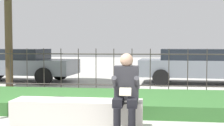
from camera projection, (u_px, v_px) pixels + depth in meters
name	position (u px, v px, depth m)	size (l,w,h in m)	color
stone_bench	(77.00, 116.00, 5.31)	(2.21, 0.54, 0.49)	beige
person_seated_reader	(126.00, 90.00, 4.87)	(0.42, 0.73, 1.29)	black
grass_berm	(82.00, 101.00, 7.21)	(9.84, 2.34, 0.27)	#33662D
iron_fence	(96.00, 70.00, 9.07)	(7.84, 0.03, 1.32)	#332D28
car_parked_left	(17.00, 64.00, 12.10)	(4.59, 2.08, 1.27)	slate
car_parked_right	(197.00, 65.00, 11.31)	(4.33, 2.09, 1.28)	slate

